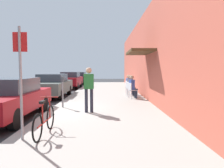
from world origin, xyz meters
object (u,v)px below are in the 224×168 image
object	(u,v)px
parking_meter	(63,90)
pedestrian_standing	(89,86)
seated_patron_0	(133,86)
cafe_chair_1	(130,88)
parked_car_1	(52,85)
seated_patron_2	(129,84)
parked_car_0	(9,98)
cafe_chair_0	(132,89)
cafe_chair_2	(128,87)
parked_car_3	(79,78)
parked_car_2	(70,80)
street_sign	(21,74)
seated_patron_1	(131,85)
bicycle_0	(45,121)

from	to	relation	value
parking_meter	pedestrian_standing	size ratio (longest dim) A/B	0.78
seated_patron_0	cafe_chair_1	size ratio (longest dim) A/B	1.48
parked_car_1	seated_patron_0	size ratio (longest dim) A/B	3.41
seated_patron_0	seated_patron_2	bearing A→B (deg)	90.01
parked_car_0	cafe_chair_0	size ratio (longest dim) A/B	5.06
cafe_chair_1	cafe_chair_2	bearing A→B (deg)	90.13
parked_car_3	cafe_chair_0	xyz separation A→B (m)	(4.84, -13.46, -0.11)
parked_car_2	cafe_chair_1	distance (m)	8.49
cafe_chair_0	seated_patron_2	xyz separation A→B (m)	(0.06, 1.85, 0.19)
street_sign	seated_patron_1	size ratio (longest dim) A/B	2.02
cafe_chair_0	seated_patron_2	world-z (taller)	seated_patron_2
parked_car_2	seated_patron_2	world-z (taller)	parked_car_2
parking_meter	seated_patron_0	size ratio (longest dim) A/B	1.02
parked_car_2	parking_meter	world-z (taller)	parked_car_2
parked_car_1	seated_patron_2	size ratio (longest dim) A/B	3.41
parking_meter	bicycle_0	bearing A→B (deg)	-84.45
parked_car_0	seated_patron_0	bearing A→B (deg)	41.43
parked_car_2	seated_patron_1	xyz separation A→B (m)	(4.90, -6.96, 0.04)
parked_car_3	parking_meter	size ratio (longest dim) A/B	3.33
parked_car_0	cafe_chair_2	bearing A→B (deg)	51.77
parked_car_3	parking_meter	distance (m)	16.27
seated_patron_0	cafe_chair_1	bearing A→B (deg)	93.67
cafe_chair_0	cafe_chair_2	bearing A→B (deg)	90.05
bicycle_0	cafe_chair_1	world-z (taller)	bicycle_0
parked_car_2	cafe_chair_1	size ratio (longest dim) A/B	5.06
cafe_chair_0	parked_car_3	bearing A→B (deg)	109.79
parked_car_2	seated_patron_0	size ratio (longest dim) A/B	3.41
street_sign	seated_patron_1	world-z (taller)	street_sign
seated_patron_1	seated_patron_2	distance (m)	0.92
parking_meter	cafe_chair_0	size ratio (longest dim) A/B	1.52
cafe_chair_0	pedestrian_standing	size ratio (longest dim) A/B	0.51
parked_car_0	cafe_chair_0	bearing A→B (deg)	41.65
parked_car_0	seated_patron_0	size ratio (longest dim) A/B	3.41
parked_car_3	seated_patron_1	world-z (taller)	parked_car_3
seated_patron_0	cafe_chair_2	bearing A→B (deg)	91.87
parked_car_2	cafe_chair_1	world-z (taller)	parked_car_2
parking_meter	parked_car_1	bearing A→B (deg)	110.12
street_sign	cafe_chair_1	bearing A→B (deg)	66.75
bicycle_0	seated_patron_1	xyz separation A→B (m)	(2.98, 7.47, 0.34)
cafe_chair_2	seated_patron_2	world-z (taller)	seated_patron_2
parked_car_0	seated_patron_1	world-z (taller)	parked_car_0
parking_meter	pedestrian_standing	xyz separation A→B (m)	(1.23, -1.10, 0.23)
parked_car_3	bicycle_0	bearing A→B (deg)	-84.52
parked_car_3	bicycle_0	size ratio (longest dim) A/B	2.57
seated_patron_1	parked_car_3	bearing A→B (deg)	111.36
street_sign	bicycle_0	bearing A→B (deg)	38.22
parking_meter	cafe_chair_2	distance (m)	5.65
parked_car_3	seated_patron_1	xyz separation A→B (m)	(4.90, -12.53, 0.08)
street_sign	seated_patron_0	bearing A→B (deg)	63.73
parked_car_3	street_sign	xyz separation A→B (m)	(1.50, -20.33, 0.91)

